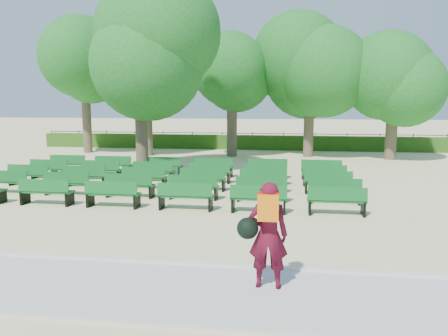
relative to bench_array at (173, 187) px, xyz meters
name	(u,v)px	position (x,y,z in m)	size (l,w,h in m)	color
ground	(191,195)	(0.83, -0.87, -0.08)	(120.00, 120.00, 0.00)	beige
paving	(98,287)	(0.83, -8.27, -0.05)	(30.00, 2.20, 0.06)	beige
curb	(122,261)	(0.83, -7.12, -0.03)	(30.00, 0.12, 0.10)	silver
hedge	(237,142)	(0.83, 13.13, 0.37)	(26.00, 0.70, 0.90)	#2A5515
fence	(237,148)	(0.83, 13.53, -0.08)	(26.00, 0.10, 1.02)	black
tree_line	(229,157)	(0.83, 9.13, -0.08)	(21.80, 6.80, 7.04)	#1C6A22
bench_array	(173,187)	(0.00, 0.00, 0.00)	(1.60, 0.50, 1.01)	#0F5A1F
tree_among	(139,51)	(-1.97, 2.56, 5.02)	(5.42, 5.42, 7.56)	brown
person	(266,233)	(3.65, -7.94, 0.90)	(0.84, 0.50, 1.79)	#4F0B1C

